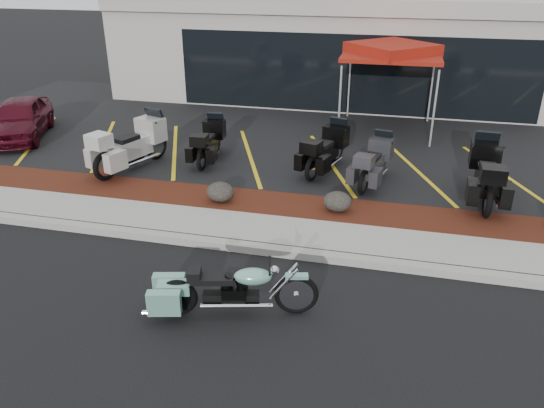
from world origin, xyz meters
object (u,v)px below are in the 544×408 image
(touring_white, at_px, (155,134))
(popup_canopy, at_px, (392,52))
(traffic_cone, at_px, (339,133))
(parked_car, at_px, (20,118))
(hero_cruiser, at_px, (296,289))

(touring_white, xyz_separation_m, popup_canopy, (5.82, 4.12, 1.69))
(touring_white, height_order, traffic_cone, touring_white)
(touring_white, distance_m, parked_car, 4.80)
(hero_cruiser, distance_m, popup_canopy, 9.99)
(touring_white, bearing_deg, parked_car, 99.22)
(hero_cruiser, bearing_deg, traffic_cone, 78.48)
(hero_cruiser, distance_m, touring_white, 7.45)
(touring_white, bearing_deg, hero_cruiser, -119.84)
(traffic_cone, bearing_deg, popup_canopy, 49.25)
(parked_car, bearing_deg, touring_white, -32.45)
(parked_car, height_order, popup_canopy, popup_canopy)
(touring_white, bearing_deg, traffic_cone, -40.79)
(hero_cruiser, height_order, popup_canopy, popup_canopy)
(popup_canopy, bearing_deg, hero_cruiser, -117.73)
(parked_car, height_order, traffic_cone, parked_car)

